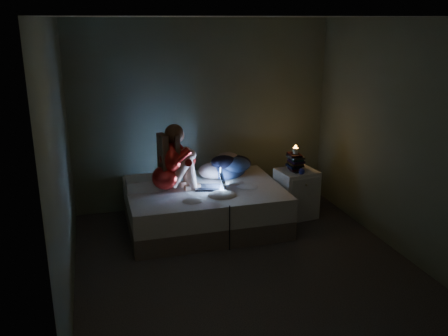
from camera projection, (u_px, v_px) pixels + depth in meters
name	position (u px, v px, depth m)	size (l,w,h in m)	color
floor	(244.00, 264.00, 5.30)	(3.60, 3.80, 0.02)	black
ceiling	(248.00, 16.00, 4.52)	(3.60, 3.80, 0.02)	silver
wall_back	(203.00, 115.00, 6.67)	(3.60, 0.02, 2.60)	#556146
wall_front	(336.00, 223.00, 3.16)	(3.60, 0.02, 2.60)	#556146
wall_left	(60.00, 164.00, 4.44)	(0.02, 3.80, 2.60)	#556146
wall_right	(399.00, 138.00, 5.38)	(0.02, 3.80, 2.60)	#556146
bed	(204.00, 207.00, 6.18)	(1.94, 1.45, 0.53)	beige
pillow	(146.00, 183.00, 6.05)	(0.49, 0.35, 0.14)	silver
woman	(165.00, 159.00, 5.84)	(0.52, 0.34, 0.84)	#8E0402
laptop	(210.00, 179.00, 6.03)	(0.37, 0.26, 0.26)	black
clothes_pile	(226.00, 165.00, 6.46)	(0.56, 0.45, 0.34)	navy
nightstand	(296.00, 193.00, 6.48)	(0.49, 0.44, 0.65)	silver
book_stack	(295.00, 162.00, 6.38)	(0.19, 0.25, 0.22)	black
candle	(295.00, 151.00, 6.33)	(0.07, 0.07, 0.08)	beige
phone	(294.00, 171.00, 6.33)	(0.07, 0.14, 0.01)	black
blue_orb	(300.00, 171.00, 6.21)	(0.08, 0.08, 0.08)	navy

